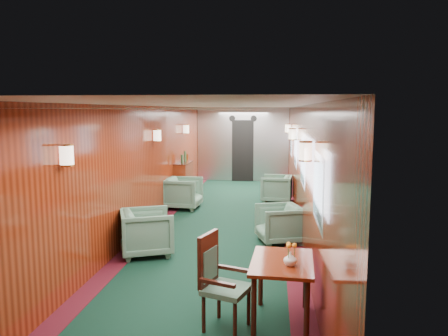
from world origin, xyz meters
The scene contains 12 objects.
room centered at (0.00, 0.00, 1.63)m, with size 12.00×12.10×2.40m.
bulkhead centered at (0.00, 5.91, 1.18)m, with size 2.98×0.17×2.39m.
windows_right centered at (1.49, 0.25, 1.45)m, with size 0.02×8.60×0.80m.
wall_sconces centered at (0.00, 0.57, 1.79)m, with size 2.97×7.97×0.25m.
dining_table centered at (1.10, -3.73, 0.59)m, with size 0.71×0.98×0.71m.
side_chair centered at (0.43, -3.90, 0.55)m, with size 0.57×0.59×1.02m.
credenza centered at (-1.34, 2.83, 0.50)m, with size 0.34×1.09×1.25m.
flower_vase centered at (1.18, -3.87, 0.78)m, with size 0.14×0.14×0.15m, color silver.
armchair_left_near centered at (-1.02, -1.66, 0.37)m, with size 0.79×0.81×0.74m, color #1E4637.
armchair_left_far centered at (-1.11, 1.67, 0.37)m, with size 0.79×0.81×0.74m, color #1E4637.
armchair_right_near centered at (1.11, -0.77, 0.33)m, with size 0.71×0.73×0.67m, color #1E4637.
armchair_right_far centered at (1.08, 2.65, 0.34)m, with size 0.73×0.75×0.69m, color #1E4637.
Camera 1 is at (0.99, -8.31, 2.32)m, focal length 35.00 mm.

